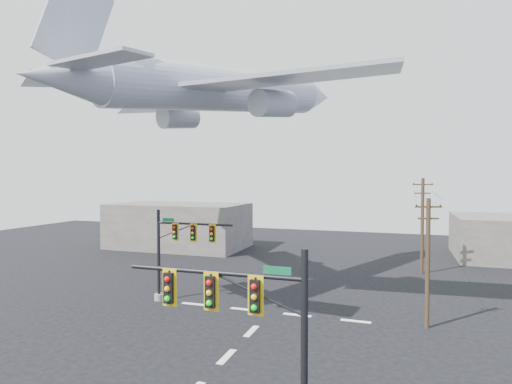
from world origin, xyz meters
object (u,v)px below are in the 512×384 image
(signal_mast_near, at_px, (256,337))
(utility_pole_a, at_px, (428,260))
(airliner, at_px, (224,91))
(utility_pole_b, at_px, (422,224))
(signal_mast_far, at_px, (176,251))

(signal_mast_near, relative_size, utility_pole_a, 0.87)
(utility_pole_a, relative_size, airliner, 0.27)
(signal_mast_near, xyz_separation_m, utility_pole_b, (6.81, 31.54, 0.89))
(signal_mast_far, bearing_deg, utility_pole_b, 42.05)
(signal_mast_near, relative_size, utility_pole_b, 0.76)
(utility_pole_a, xyz_separation_m, utility_pole_b, (0.41, 16.35, 0.65))
(signal_mast_near, bearing_deg, utility_pole_b, 77.82)
(signal_mast_near, relative_size, airliner, 0.23)
(signal_mast_near, distance_m, airliner, 24.33)
(signal_mast_near, distance_m, signal_mast_far, 18.91)
(airliner, bearing_deg, utility_pole_a, -80.17)
(utility_pole_a, bearing_deg, signal_mast_far, 164.73)
(utility_pole_b, bearing_deg, signal_mast_near, -108.75)
(signal_mast_far, height_order, airliner, airliner)
(signal_mast_near, relative_size, signal_mast_far, 1.02)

